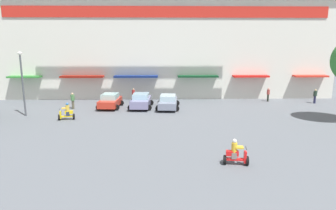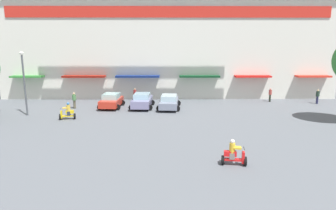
{
  "view_description": "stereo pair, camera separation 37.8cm",
  "coord_description": "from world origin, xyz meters",
  "px_view_note": "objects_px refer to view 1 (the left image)",
  "views": [
    {
      "loc": [
        -0.73,
        -5.76,
        6.73
      ],
      "look_at": [
        -0.16,
        18.0,
        1.77
      ],
      "focal_mm": 31.98,
      "sensor_mm": 36.0,
      "label": 1
    },
    {
      "loc": [
        -0.36,
        -5.77,
        6.73
      ],
      "look_at": [
        -0.16,
        18.0,
        1.77
      ],
      "focal_mm": 31.98,
      "sensor_mm": 36.0,
      "label": 2
    }
  ],
  "objects_px": {
    "parked_car_1": "(141,101)",
    "pedestrian_2": "(315,95)",
    "pedestrian_0": "(268,94)",
    "parked_car_2": "(168,102)",
    "scooter_rider_2": "(67,113)",
    "parked_car_0": "(110,101)",
    "scooter_rider_0": "(236,154)",
    "pedestrian_3": "(73,100)",
    "pedestrian_1": "(133,94)",
    "streetlamp_near": "(22,78)"
  },
  "relations": [
    {
      "from": "parked_car_1",
      "to": "pedestrian_2",
      "type": "distance_m",
      "value": 19.6
    },
    {
      "from": "pedestrian_2",
      "to": "pedestrian_0",
      "type": "bearing_deg",
      "value": 165.87
    },
    {
      "from": "pedestrian_2",
      "to": "parked_car_1",
      "type": "bearing_deg",
      "value": -174.3
    },
    {
      "from": "parked_car_2",
      "to": "scooter_rider_2",
      "type": "xyz_separation_m",
      "value": [
        -9.11,
        -4.48,
        -0.09
      ]
    },
    {
      "from": "parked_car_0",
      "to": "scooter_rider_0",
      "type": "relative_size",
      "value": 2.61
    },
    {
      "from": "pedestrian_0",
      "to": "pedestrian_3",
      "type": "bearing_deg",
      "value": -170.75
    },
    {
      "from": "parked_car_1",
      "to": "scooter_rider_0",
      "type": "distance_m",
      "value": 16.39
    },
    {
      "from": "scooter_rider_0",
      "to": "scooter_rider_2",
      "type": "xyz_separation_m",
      "value": [
        -12.56,
        10.31,
        0.02
      ]
    },
    {
      "from": "scooter_rider_2",
      "to": "pedestrian_0",
      "type": "relative_size",
      "value": 0.97
    },
    {
      "from": "parked_car_0",
      "to": "pedestrian_2",
      "type": "xyz_separation_m",
      "value": [
        22.74,
        1.88,
        0.15
      ]
    },
    {
      "from": "parked_car_2",
      "to": "pedestrian_0",
      "type": "xyz_separation_m",
      "value": [
        11.78,
        3.53,
        0.2
      ]
    },
    {
      "from": "parked_car_1",
      "to": "scooter_rider_0",
      "type": "relative_size",
      "value": 2.86
    },
    {
      "from": "pedestrian_0",
      "to": "pedestrian_1",
      "type": "xyz_separation_m",
      "value": [
        -15.67,
        0.1,
        -0.01
      ]
    },
    {
      "from": "scooter_rider_0",
      "to": "pedestrian_2",
      "type": "bearing_deg",
      "value": 52.25
    },
    {
      "from": "scooter_rider_0",
      "to": "pedestrian_1",
      "type": "bearing_deg",
      "value": 111.73
    },
    {
      "from": "scooter_rider_0",
      "to": "parked_car_2",
      "type": "bearing_deg",
      "value": 103.11
    },
    {
      "from": "scooter_rider_2",
      "to": "streetlamp_near",
      "type": "xyz_separation_m",
      "value": [
        -4.33,
        1.59,
        2.89
      ]
    },
    {
      "from": "scooter_rider_2",
      "to": "pedestrian_3",
      "type": "relative_size",
      "value": 0.91
    },
    {
      "from": "parked_car_0",
      "to": "scooter_rider_2",
      "type": "bearing_deg",
      "value": -121.89
    },
    {
      "from": "pedestrian_1",
      "to": "pedestrian_2",
      "type": "relative_size",
      "value": 0.98
    },
    {
      "from": "scooter_rider_2",
      "to": "pedestrian_2",
      "type": "height_order",
      "value": "pedestrian_2"
    },
    {
      "from": "scooter_rider_0",
      "to": "pedestrian_2",
      "type": "height_order",
      "value": "pedestrian_2"
    },
    {
      "from": "scooter_rider_2",
      "to": "pedestrian_2",
      "type": "relative_size",
      "value": 0.96
    },
    {
      "from": "pedestrian_1",
      "to": "streetlamp_near",
      "type": "relative_size",
      "value": 0.27
    },
    {
      "from": "scooter_rider_0",
      "to": "parked_car_0",
      "type": "bearing_deg",
      "value": 122.01
    },
    {
      "from": "parked_car_2",
      "to": "pedestrian_3",
      "type": "xyz_separation_m",
      "value": [
        -9.84,
        0.01,
        0.24
      ]
    },
    {
      "from": "parked_car_1",
      "to": "scooter_rider_0",
      "type": "xyz_separation_m",
      "value": [
        6.27,
        -15.14,
        -0.16
      ]
    },
    {
      "from": "parked_car_1",
      "to": "pedestrian_1",
      "type": "bearing_deg",
      "value": 108.15
    },
    {
      "from": "parked_car_1",
      "to": "scooter_rider_2",
      "type": "relative_size",
      "value": 2.78
    },
    {
      "from": "scooter_rider_2",
      "to": "pedestrian_0",
      "type": "height_order",
      "value": "pedestrian_0"
    },
    {
      "from": "parked_car_0",
      "to": "pedestrian_3",
      "type": "height_order",
      "value": "pedestrian_3"
    },
    {
      "from": "scooter_rider_0",
      "to": "streetlamp_near",
      "type": "relative_size",
      "value": 0.25
    },
    {
      "from": "scooter_rider_2",
      "to": "pedestrian_3",
      "type": "distance_m",
      "value": 4.56
    },
    {
      "from": "parked_car_2",
      "to": "pedestrian_2",
      "type": "xyz_separation_m",
      "value": [
        16.68,
        2.3,
        0.19
      ]
    },
    {
      "from": "pedestrian_2",
      "to": "streetlamp_near",
      "type": "bearing_deg",
      "value": -170.22
    },
    {
      "from": "scooter_rider_0",
      "to": "pedestrian_3",
      "type": "bearing_deg",
      "value": 131.9
    },
    {
      "from": "pedestrian_2",
      "to": "streetlamp_near",
      "type": "distance_m",
      "value": 30.67
    },
    {
      "from": "scooter_rider_2",
      "to": "pedestrian_2",
      "type": "xyz_separation_m",
      "value": [
        25.79,
        6.78,
        0.28
      ]
    },
    {
      "from": "pedestrian_2",
      "to": "pedestrian_3",
      "type": "bearing_deg",
      "value": -175.07
    },
    {
      "from": "parked_car_1",
      "to": "pedestrian_2",
      "type": "height_order",
      "value": "pedestrian_2"
    },
    {
      "from": "parked_car_1",
      "to": "pedestrian_0",
      "type": "relative_size",
      "value": 2.69
    },
    {
      "from": "scooter_rider_0",
      "to": "pedestrian_0",
      "type": "relative_size",
      "value": 0.94
    },
    {
      "from": "parked_car_2",
      "to": "scooter_rider_0",
      "type": "bearing_deg",
      "value": -76.89
    },
    {
      "from": "scooter_rider_0",
      "to": "pedestrian_3",
      "type": "relative_size",
      "value": 0.89
    },
    {
      "from": "parked_car_1",
      "to": "pedestrian_3",
      "type": "height_order",
      "value": "pedestrian_3"
    },
    {
      "from": "pedestrian_2",
      "to": "scooter_rider_0",
      "type": "bearing_deg",
      "value": -127.75
    },
    {
      "from": "parked_car_0",
      "to": "pedestrian_0",
      "type": "bearing_deg",
      "value": 9.9
    },
    {
      "from": "parked_car_1",
      "to": "streetlamp_near",
      "type": "bearing_deg",
      "value": -163.0
    },
    {
      "from": "parked_car_2",
      "to": "scooter_rider_0",
      "type": "distance_m",
      "value": 15.19
    },
    {
      "from": "pedestrian_1",
      "to": "pedestrian_2",
      "type": "distance_m",
      "value": 20.62
    }
  ]
}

